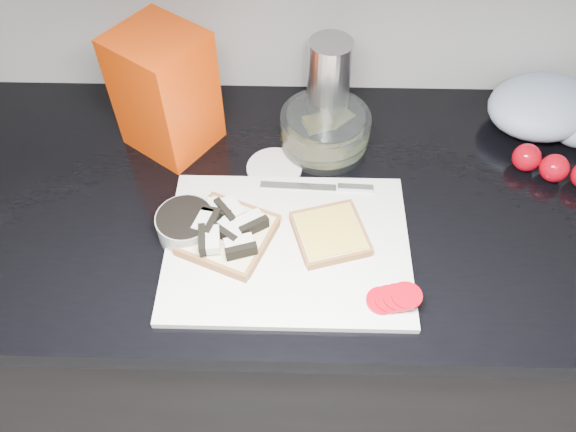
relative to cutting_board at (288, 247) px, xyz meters
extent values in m
cube|color=black|center=(0.15, 0.12, -0.48)|extent=(3.50, 0.60, 0.86)
cube|color=black|center=(0.15, 0.12, -0.03)|extent=(3.50, 0.64, 0.04)
cube|color=silver|center=(0.00, 0.00, 0.00)|extent=(0.40, 0.30, 0.01)
cube|color=#F7E9AE|center=(-0.10, 0.01, 0.01)|extent=(0.17, 0.17, 0.02)
cube|color=silver|center=(-0.12, 0.05, 0.03)|extent=(0.05, 0.03, 0.02)
cube|color=black|center=(-0.12, 0.05, 0.03)|extent=(0.05, 0.02, 0.02)
cube|color=silver|center=(-0.09, 0.05, 0.04)|extent=(0.05, 0.05, 0.02)
cube|color=black|center=(-0.09, 0.05, 0.04)|extent=(0.04, 0.05, 0.02)
cube|color=silver|center=(-0.06, 0.03, 0.03)|extent=(0.05, 0.05, 0.02)
cube|color=black|center=(-0.06, 0.03, 0.03)|extent=(0.05, 0.04, 0.02)
cube|color=silver|center=(-0.14, 0.02, 0.04)|extent=(0.04, 0.05, 0.02)
cube|color=black|center=(-0.14, 0.02, 0.04)|extent=(0.03, 0.05, 0.02)
cube|color=silver|center=(-0.09, 0.01, 0.03)|extent=(0.05, 0.05, 0.02)
cube|color=black|center=(-0.09, 0.01, 0.03)|extent=(0.05, 0.04, 0.02)
cube|color=silver|center=(-0.08, -0.02, 0.03)|extent=(0.05, 0.04, 0.02)
cube|color=black|center=(-0.08, -0.02, 0.03)|extent=(0.05, 0.03, 0.02)
cube|color=silver|center=(-0.12, -0.02, 0.04)|extent=(0.03, 0.05, 0.02)
cube|color=black|center=(-0.12, -0.02, 0.04)|extent=(0.02, 0.05, 0.02)
cube|color=#F7E9AE|center=(0.07, 0.02, 0.01)|extent=(0.14, 0.14, 0.01)
cube|color=gold|center=(0.07, 0.02, 0.02)|extent=(0.12, 0.12, 0.00)
cylinder|color=#AD0411|center=(0.15, -0.10, 0.01)|extent=(0.07, 0.07, 0.01)
cylinder|color=#AD0411|center=(0.16, -0.10, 0.01)|extent=(0.06, 0.06, 0.01)
cylinder|color=#AD0411|center=(0.17, -0.10, 0.02)|extent=(0.06, 0.06, 0.01)
cylinder|color=#AD0411|center=(0.18, -0.10, 0.02)|extent=(0.05, 0.05, 0.01)
cube|color=#BCBCC1|center=(0.02, 0.13, 0.01)|extent=(0.14, 0.02, 0.00)
cube|color=#BCBCC1|center=(0.12, 0.12, 0.01)|extent=(0.06, 0.02, 0.01)
cylinder|color=gray|center=(-0.17, 0.03, 0.02)|extent=(0.10, 0.10, 0.05)
cylinder|color=black|center=(-0.17, 0.03, 0.04)|extent=(0.09, 0.09, 0.01)
cylinder|color=silver|center=(-0.03, 0.18, 0.00)|extent=(0.13, 0.13, 0.01)
cylinder|color=silver|center=(0.06, 0.25, 0.03)|extent=(0.17, 0.17, 0.07)
cube|color=gold|center=(0.05, 0.24, 0.02)|extent=(0.06, 0.06, 0.04)
cube|color=#EDE68D|center=(0.09, 0.27, 0.01)|extent=(0.07, 0.07, 0.01)
cube|color=#ED3C03|center=(-0.23, 0.26, 0.11)|extent=(0.20, 0.19, 0.23)
cylinder|color=#B1B0B5|center=(0.07, 0.30, 0.09)|extent=(0.08, 0.08, 0.19)
ellipsoid|color=silver|center=(0.48, 0.31, 0.04)|extent=(0.25, 0.23, 0.09)
sphere|color=#AD0411|center=(0.48, 0.17, 0.02)|extent=(0.05, 0.05, 0.05)
sphere|color=#AD0411|center=(0.43, 0.20, 0.02)|extent=(0.05, 0.05, 0.05)
camera|label=1|loc=(0.01, -0.53, 0.76)|focal=35.00mm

